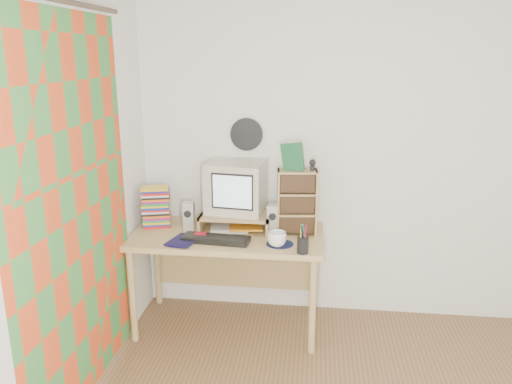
% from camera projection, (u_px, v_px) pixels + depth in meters
% --- Properties ---
extents(back_wall, '(3.50, 0.00, 3.50)m').
position_uv_depth(back_wall, '(369.00, 160.00, 3.75)').
color(back_wall, white).
rests_on(back_wall, floor).
extents(left_wall, '(0.00, 3.50, 3.50)m').
position_uv_depth(left_wall, '(17.00, 228.00, 2.28)').
color(left_wall, white).
rests_on(left_wall, floor).
extents(curtain, '(0.00, 2.20, 2.20)m').
position_uv_depth(curtain, '(76.00, 217.00, 2.76)').
color(curtain, '#D4471D').
rests_on(curtain, left_wall).
extents(wall_disc, '(0.25, 0.02, 0.25)m').
position_uv_depth(wall_disc, '(246.00, 134.00, 3.80)').
color(wall_disc, black).
rests_on(wall_disc, back_wall).
extents(desk, '(1.40, 0.70, 0.75)m').
position_uv_depth(desk, '(229.00, 248.00, 3.75)').
color(desk, tan).
rests_on(desk, floor).
extents(monitor_riser, '(0.52, 0.30, 0.12)m').
position_uv_depth(monitor_riser, '(236.00, 217.00, 3.72)').
color(monitor_riser, tan).
rests_on(monitor_riser, desk).
extents(crt_monitor, '(0.45, 0.45, 0.38)m').
position_uv_depth(crt_monitor, '(236.00, 188.00, 3.71)').
color(crt_monitor, beige).
rests_on(crt_monitor, monitor_riser).
extents(speaker_left, '(0.08, 0.08, 0.21)m').
position_uv_depth(speaker_left, '(189.00, 216.00, 3.71)').
color(speaker_left, silver).
rests_on(speaker_left, desk).
extents(speaker_right, '(0.08, 0.08, 0.22)m').
position_uv_depth(speaker_right, '(273.00, 219.00, 3.64)').
color(speaker_right, silver).
rests_on(speaker_right, desk).
extents(keyboard, '(0.49, 0.20, 0.03)m').
position_uv_depth(keyboard, '(216.00, 239.00, 3.50)').
color(keyboard, black).
rests_on(keyboard, desk).
extents(dvd_stack, '(0.24, 0.19, 0.29)m').
position_uv_depth(dvd_stack, '(156.00, 207.00, 3.79)').
color(dvd_stack, brown).
rests_on(dvd_stack, desk).
extents(cd_rack, '(0.30, 0.18, 0.47)m').
position_uv_depth(cd_rack, '(297.00, 202.00, 3.61)').
color(cd_rack, tan).
rests_on(cd_rack, desk).
extents(mug, '(0.14, 0.14, 0.10)m').
position_uv_depth(mug, '(277.00, 239.00, 3.40)').
color(mug, white).
rests_on(mug, desk).
extents(diary, '(0.25, 0.21, 0.04)m').
position_uv_depth(diary, '(172.00, 238.00, 3.51)').
color(diary, '#120F3A').
rests_on(diary, desk).
extents(mousepad, '(0.20, 0.20, 0.00)m').
position_uv_depth(mousepad, '(280.00, 244.00, 3.45)').
color(mousepad, black).
rests_on(mousepad, desk).
extents(pen_cup, '(0.08, 0.08, 0.15)m').
position_uv_depth(pen_cup, '(303.00, 242.00, 3.28)').
color(pen_cup, black).
rests_on(pen_cup, desk).
extents(papers, '(0.30, 0.25, 0.04)m').
position_uv_depth(papers, '(236.00, 228.00, 3.73)').
color(papers, silver).
rests_on(papers, desk).
extents(red_box, '(0.09, 0.06, 0.04)m').
position_uv_depth(red_box, '(200.00, 236.00, 3.55)').
color(red_box, red).
rests_on(red_box, desk).
extents(game_box, '(0.16, 0.07, 0.20)m').
position_uv_depth(game_box, '(293.00, 157.00, 3.51)').
color(game_box, '#185732').
rests_on(game_box, cd_rack).
extents(webcam, '(0.05, 0.05, 0.08)m').
position_uv_depth(webcam, '(312.00, 165.00, 3.52)').
color(webcam, black).
rests_on(webcam, cd_rack).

